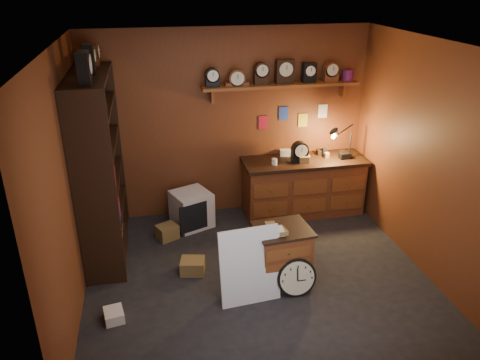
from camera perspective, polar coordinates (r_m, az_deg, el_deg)
The scene contains 11 objects.
floor at distance 5.75m, azimuth 2.08°, elevation -11.58°, with size 4.00×4.00×0.00m, color black.
room_shell at distance 5.06m, azimuth 2.58°, elevation 5.27°, with size 4.02×3.62×2.71m.
shelving_unit at distance 5.94m, azimuth -17.12°, elevation 2.28°, with size 0.47×1.60×2.58m.
workbench at distance 7.01m, azimuth 7.71°, elevation -0.40°, with size 1.80×0.66×1.36m.
low_cabinet at distance 5.47m, azimuth 5.12°, elevation -8.82°, with size 0.66×0.58×0.80m.
big_round_clock at distance 5.38m, azimuth 6.89°, elevation -11.70°, with size 0.45×0.16×0.45m.
white_panel at distance 5.40m, azimuth 1.17°, elevation -14.27°, with size 0.67×0.03×0.89m, color silver.
mini_fridge at distance 6.71m, azimuth -5.91°, elevation -3.55°, with size 0.64×0.66×0.51m.
floor_box_a at distance 5.78m, azimuth -5.79°, elevation -10.40°, with size 0.28×0.24×0.18m, color olive.
floor_box_b at distance 5.26m, azimuth -15.11°, elevation -15.62°, with size 0.19×0.23×0.12m, color white.
floor_box_c at distance 6.50m, azimuth -8.85°, elevation -6.28°, with size 0.27×0.22×0.20m, color olive.
Camera 1 is at (-1.13, -4.54, 3.34)m, focal length 35.00 mm.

